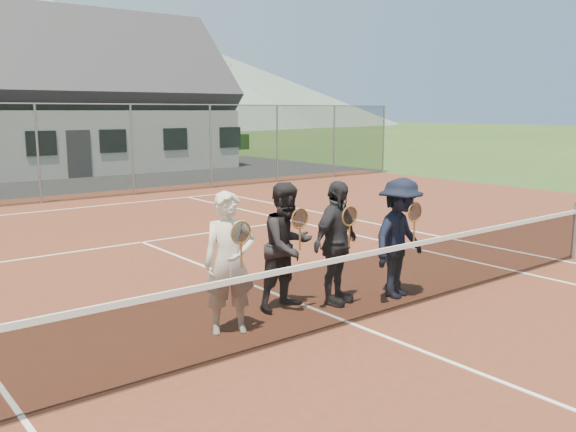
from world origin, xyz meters
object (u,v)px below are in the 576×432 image
tennis_net (352,286)px  clubhouse (56,85)px  player_a (229,263)px  player_c (336,243)px  player_d (400,238)px  player_b (288,246)px

tennis_net → clubhouse: size_ratio=0.75×
player_a → player_c: same height
player_d → player_b: bearing=159.7°
tennis_net → player_a: bearing=152.2°
player_a → player_d: 2.83m
player_a → player_b: same height
player_a → player_b: (1.17, 0.31, -0.00)m
player_b → tennis_net: bearing=-77.0°
player_b → player_c: same height
player_c → clubhouse: bearing=81.3°
clubhouse → player_d: size_ratio=8.67×
clubhouse → player_b: size_ratio=8.67×
tennis_net → player_a: size_ratio=6.49×
player_a → player_d: (2.82, -0.30, -0.00)m
clubhouse → player_a: clubhouse is taller
player_c → tennis_net: bearing=-118.6°
tennis_net → player_b: (-0.24, 1.06, 0.38)m
clubhouse → player_d: 23.89m
tennis_net → player_d: size_ratio=6.49×
tennis_net → player_b: size_ratio=6.49×
player_b → player_d: (1.65, -0.61, -0.00)m
clubhouse → player_d: clubhouse is taller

